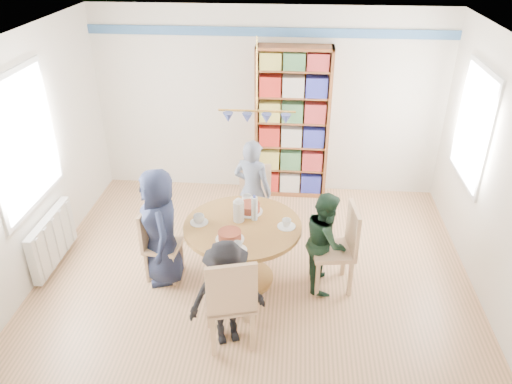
# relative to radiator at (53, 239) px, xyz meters

# --- Properties ---
(ground) EXTENTS (5.00, 5.00, 0.00)m
(ground) POSITION_rel_radiator_xyz_m (2.42, -0.30, -0.35)
(ground) COLOR tan
(room_shell) EXTENTS (5.00, 5.00, 5.00)m
(room_shell) POSITION_rel_radiator_xyz_m (2.16, 0.57, 1.30)
(room_shell) COLOR white
(room_shell) RESTS_ON ground
(radiator) EXTENTS (0.12, 1.00, 0.60)m
(radiator) POSITION_rel_radiator_xyz_m (0.00, 0.00, 0.00)
(radiator) COLOR silver
(radiator) RESTS_ON ground
(dining_table) EXTENTS (1.30, 1.30, 0.75)m
(dining_table) POSITION_rel_radiator_xyz_m (2.29, -0.11, 0.21)
(dining_table) COLOR olive
(dining_table) RESTS_ON ground
(chair_left) EXTENTS (0.42, 0.42, 0.87)m
(chair_left) POSITION_rel_radiator_xyz_m (1.30, -0.10, 0.13)
(chair_left) COLOR tan
(chair_left) RESTS_ON ground
(chair_right) EXTENTS (0.51, 0.51, 1.01)m
(chair_right) POSITION_rel_radiator_xyz_m (3.37, -0.12, 0.21)
(chair_right) COLOR tan
(chair_right) RESTS_ON ground
(chair_far) EXTENTS (0.41, 0.41, 0.93)m
(chair_far) POSITION_rel_radiator_xyz_m (2.32, 0.95, 0.16)
(chair_far) COLOR tan
(chair_far) RESTS_ON ground
(chair_near) EXTENTS (0.57, 0.57, 1.06)m
(chair_near) POSITION_rel_radiator_xyz_m (2.28, -1.12, 0.23)
(chair_near) COLOR tan
(chair_near) RESTS_ON ground
(person_left) EXTENTS (0.66, 0.79, 1.39)m
(person_left) POSITION_rel_radiator_xyz_m (1.37, -0.15, 0.34)
(person_left) COLOR #1A213A
(person_left) RESTS_ON ground
(person_right) EXTENTS (0.46, 0.58, 1.17)m
(person_right) POSITION_rel_radiator_xyz_m (3.20, -0.10, 0.24)
(person_right) COLOR black
(person_right) RESTS_ON ground
(person_far) EXTENTS (0.58, 0.47, 1.37)m
(person_far) POSITION_rel_radiator_xyz_m (2.31, 0.78, 0.34)
(person_far) COLOR gray
(person_far) RESTS_ON ground
(person_near) EXTENTS (0.84, 0.66, 1.15)m
(person_near) POSITION_rel_radiator_xyz_m (2.24, -1.06, 0.22)
(person_near) COLOR black
(person_near) RESTS_ON ground
(bookshelf) EXTENTS (1.05, 0.32, 2.21)m
(bookshelf) POSITION_rel_radiator_xyz_m (2.77, 2.04, 0.74)
(bookshelf) COLOR brown
(bookshelf) RESTS_ON ground
(tableware) EXTENTS (1.16, 1.16, 0.31)m
(tableware) POSITION_rel_radiator_xyz_m (2.26, -0.08, 0.47)
(tableware) COLOR white
(tableware) RESTS_ON dining_table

